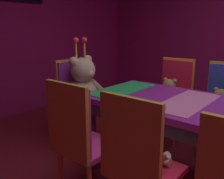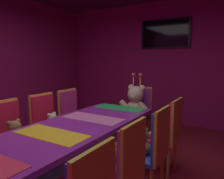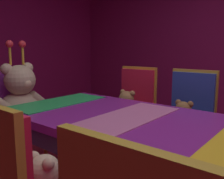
% 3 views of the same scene
% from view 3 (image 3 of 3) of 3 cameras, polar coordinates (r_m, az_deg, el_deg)
% --- Properties ---
extents(banquet_table, '(0.90, 2.44, 0.75)m').
position_cam_3_polar(banquet_table, '(1.44, 15.59, -11.69)').
color(banquet_table, purple).
rests_on(banquet_table, ground_plane).
extents(chair_right_2, '(0.42, 0.41, 0.98)m').
position_cam_3_polar(chair_right_2, '(2.30, 17.37, -5.43)').
color(chair_right_2, '#2D47B2').
rests_on(chair_right_2, ground_plane).
extents(teddy_right_2, '(0.23, 0.30, 0.28)m').
position_cam_3_polar(teddy_right_2, '(2.18, 15.92, -6.66)').
color(teddy_right_2, olive).
rests_on(teddy_right_2, chair_right_2).
extents(chair_right_3, '(0.42, 0.41, 0.98)m').
position_cam_3_polar(chair_right_3, '(2.56, 5.15, -3.58)').
color(chair_right_3, red).
rests_on(chair_right_3, ground_plane).
extents(teddy_right_3, '(0.25, 0.33, 0.31)m').
position_cam_3_polar(teddy_right_3, '(2.44, 3.23, -4.30)').
color(teddy_right_3, '#9E7247').
rests_on(teddy_right_3, chair_right_3).
extents(throne_chair, '(0.41, 0.42, 0.98)m').
position_cam_3_polar(throne_chair, '(2.66, -21.79, -3.70)').
color(throne_chair, purple).
rests_on(throne_chair, ground_plane).
extents(king_teddy_bear, '(0.61, 0.47, 0.78)m').
position_cam_3_polar(king_teddy_bear, '(2.50, -20.11, -1.76)').
color(king_teddy_bear, beige).
rests_on(king_teddy_bear, throne_chair).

